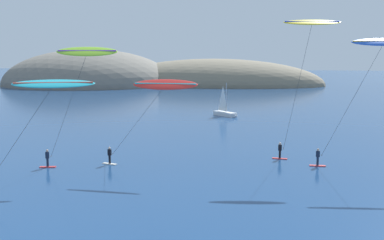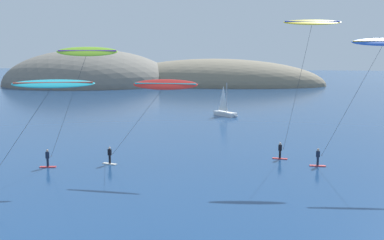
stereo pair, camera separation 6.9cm
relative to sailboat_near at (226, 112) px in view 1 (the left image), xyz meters
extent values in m
ellipsoid|color=slate|center=(-56.11, 75.14, -0.64)|extent=(59.08, 53.73, 24.23)
ellipsoid|color=#7A705B|center=(-13.91, 81.59, -0.64)|extent=(74.39, 35.93, 17.74)
ellipsoid|color=slate|center=(-13.63, 88.50, -0.64)|extent=(73.54, 38.70, 16.16)
cube|color=white|center=(-0.22, 0.21, -0.29)|extent=(4.45, 4.32, 0.70)
cone|color=white|center=(1.52, -1.44, -0.29)|extent=(2.03, 1.97, 0.67)
cylinder|color=#B2B2B7|center=(0.00, 0.00, 2.56)|extent=(0.12, 0.12, 5.00)
pyramid|color=white|center=(-0.66, 0.62, 2.38)|extent=(1.36, 1.29, 4.25)
cylinder|color=#A5A5AD|center=(-0.66, 0.62, 0.31)|extent=(1.36, 1.29, 0.08)
cube|color=red|center=(12.85, -34.99, -0.60)|extent=(1.50, 0.41, 0.08)
cylinder|color=#192338|center=(12.85, -34.99, -0.16)|extent=(0.22, 0.22, 0.80)
cube|color=#192338|center=(12.85, -34.99, 0.54)|extent=(0.36, 0.24, 0.60)
sphere|color=tan|center=(12.85, -34.99, 0.96)|extent=(0.22, 0.22, 0.22)
cylinder|color=black|center=(13.20, -34.94, 0.42)|extent=(0.11, 0.55, 0.04)
ellipsoid|color=blue|center=(18.38, -34.29, 11.03)|extent=(6.01, 1.92, 0.87)
cylinder|color=gold|center=(18.38, -34.29, 11.08)|extent=(5.58, 0.86, 0.16)
cylinder|color=#333338|center=(15.79, -34.62, 5.67)|extent=(5.20, 0.68, 10.52)
cube|color=red|center=(9.29, -32.45, -0.60)|extent=(1.54, 0.57, 0.08)
cylinder|color=black|center=(9.29, -32.45, -0.16)|extent=(0.22, 0.22, 0.80)
cube|color=black|center=(9.29, -32.45, 0.54)|extent=(0.37, 0.25, 0.60)
sphere|color=beige|center=(9.29, -32.45, 0.96)|extent=(0.22, 0.22, 0.22)
cylinder|color=black|center=(9.64, -32.40, 0.42)|extent=(0.12, 0.55, 0.04)
ellipsoid|color=yellow|center=(12.07, -32.03, 13.01)|extent=(5.76, 2.22, 0.75)
cylinder|color=#1432E0|center=(12.07, -32.03, 13.06)|extent=(5.30, 0.96, 0.16)
cylinder|color=#333338|center=(10.85, -32.21, 6.67)|extent=(2.46, 0.40, 12.50)
cube|color=silver|center=(-6.87, -37.92, -0.60)|extent=(1.55, 0.80, 0.08)
cylinder|color=black|center=(-6.87, -37.92, -0.16)|extent=(0.22, 0.22, 0.80)
cube|color=black|center=(-6.87, -37.92, 0.54)|extent=(0.34, 0.21, 0.60)
sphere|color=beige|center=(-6.87, -37.92, 0.96)|extent=(0.22, 0.22, 0.22)
cylinder|color=black|center=(-6.52, -37.93, 0.42)|extent=(0.05, 0.55, 0.04)
ellipsoid|color=red|center=(-1.25, -38.05, 7.16)|extent=(6.19, 1.61, 1.04)
cylinder|color=#23D6DB|center=(-1.25, -38.05, 7.21)|extent=(5.85, 0.30, 0.16)
cylinder|color=#333338|center=(-3.89, -37.99, 3.74)|extent=(5.28, 0.15, 6.66)
ellipsoid|color=#23B2C6|center=(-7.37, -47.87, 7.76)|extent=(6.16, 3.50, 0.73)
cylinder|color=#DB4C38|center=(-7.37, -47.87, 7.81)|extent=(5.43, 2.25, 0.16)
cylinder|color=#333338|center=(-9.70, -48.78, 4.04)|extent=(4.67, 1.85, 7.26)
cube|color=red|center=(-12.16, -40.23, -0.60)|extent=(1.55, 0.75, 0.08)
cylinder|color=#192338|center=(-12.16, -40.23, -0.16)|extent=(0.22, 0.22, 0.80)
cube|color=#192338|center=(-12.16, -40.23, 0.54)|extent=(0.38, 0.29, 0.60)
sphere|color=tan|center=(-12.16, -40.23, 0.96)|extent=(0.22, 0.22, 0.22)
cylinder|color=black|center=(-11.82, -40.13, 0.42)|extent=(0.21, 0.54, 0.04)
ellipsoid|color=#8CD12D|center=(-8.39, -39.02, 10.17)|extent=(5.73, 3.06, 1.02)
cylinder|color=#722DD1|center=(-8.39, -39.02, 10.22)|extent=(5.08, 1.77, 0.16)
cylinder|color=#333338|center=(-10.11, -39.57, 5.25)|extent=(3.47, 1.14, 9.66)
camera|label=1|loc=(9.42, -81.14, 10.00)|focal=45.00mm
camera|label=2|loc=(9.49, -81.13, 10.00)|focal=45.00mm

